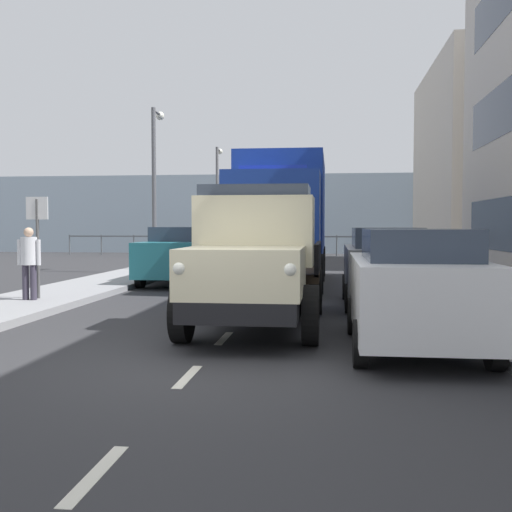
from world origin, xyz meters
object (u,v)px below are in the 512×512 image
Objects in this scene: truck_vintage_cream at (256,260)px; lamp_post_promenade at (155,173)px; car_white_kerbside_near at (415,287)px; lamp_post_far at (218,190)px; pedestrian_near_railing at (29,258)px; street_sign at (37,229)px; car_grey_kerbside_1 at (385,266)px; lorry_cargo_blue at (282,215)px; car_teal_oppositeside_0 at (182,254)px.

truck_vintage_cream is 0.95× the size of lamp_post_promenade.
car_white_kerbside_near is (-2.43, 1.46, -0.29)m from truck_vintage_cream.
pedestrian_near_railing is at bearing 89.82° from lamp_post_far.
street_sign is (-0.01, 9.37, -2.04)m from lamp_post_promenade.
pedestrian_near_railing is 0.70× the size of street_sign.
street_sign is (5.20, -2.67, 0.50)m from truck_vintage_cream.
lamp_post_promenade reaches higher than street_sign.
truck_vintage_cream reaches higher than pedestrian_near_railing.
lamp_post_promenade is (7.64, -8.71, 2.83)m from car_grey_kerbside_1.
truck_vintage_cream is 2.51× the size of street_sign.
lamp_post_promenade is (4.99, -3.65, 1.65)m from lorry_cargo_blue.
pedestrian_near_railing is (5.03, 6.03, -1.01)m from lorry_cargo_blue.
car_grey_kerbside_1 is 7.32m from car_teal_oppositeside_0.
car_grey_kerbside_1 is 1.69× the size of street_sign.
truck_vintage_cream is 2.85m from car_white_kerbside_near.
lamp_post_promenade is (1.97, -4.07, 2.82)m from car_teal_oppositeside_0.
truck_vintage_cream is 0.69× the size of lorry_cargo_blue.
car_grey_kerbside_1 is (-0.00, -4.79, -0.00)m from car_white_kerbside_near.
truck_vintage_cream is 5.75m from pedestrian_near_railing.
truck_vintage_cream is 1.48× the size of car_grey_kerbside_1.
car_teal_oppositeside_0 is 5.70m from street_sign.
car_white_kerbside_near is 11.00m from car_teal_oppositeside_0.
truck_vintage_cream is 0.93× the size of lamp_post_far.
lamp_post_far reaches higher than truck_vintage_cream.
lorry_cargo_blue is at bearing -62.32° from car_grey_kerbside_1.
lamp_post_promenade is at bearing -64.15° from car_teal_oppositeside_0.
lamp_post_far is 22.09m from street_sign.
lorry_cargo_blue is at bearing -172.06° from car_teal_oppositeside_0.
lorry_cargo_blue reaches higher than car_grey_kerbside_1.
car_teal_oppositeside_0 is at bearing -59.00° from car_white_kerbside_near.
car_white_kerbside_near is 4.79m from car_grey_kerbside_1.
street_sign is at bearing 4.92° from car_grey_kerbside_1.
lorry_cargo_blue is 3.26m from car_teal_oppositeside_0.
lamp_post_promenade reaches higher than lorry_cargo_blue.
car_grey_kerbside_1 is at bearing -90.00° from car_white_kerbside_near.
lamp_post_far is (7.61, -26.12, 2.90)m from car_white_kerbside_near.
lamp_post_promenade reaches higher than car_white_kerbside_near.
pedestrian_near_railing reaches higher than car_white_kerbside_near.
lamp_post_far reaches higher than car_grey_kerbside_1.
truck_vintage_cream is at bearing 53.81° from car_grey_kerbside_1.
pedestrian_near_railing is (5.25, -2.36, -0.11)m from truck_vintage_cream.
street_sign is (4.98, 5.71, -0.39)m from lorry_cargo_blue.
truck_vintage_cream is 5.87m from street_sign.
street_sign is at bearing -98.54° from pedestrian_near_railing.
car_grey_kerbside_1 is at bearing -126.19° from truck_vintage_cream.
pedestrian_near_railing is 10.04m from lamp_post_promenade.
lorry_cargo_blue is at bearing -129.82° from pedestrian_near_railing.
lorry_cargo_blue is 1.35× the size of lamp_post_far.
car_grey_kerbside_1 is 2.42× the size of pedestrian_near_railing.
lamp_post_far is at bearing -78.15° from truck_vintage_cream.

